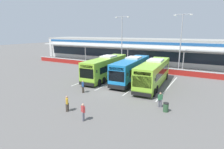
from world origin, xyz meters
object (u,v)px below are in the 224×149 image
(coach_bus_left_centre, at_px, (132,70))
(coach_bus_centre, at_px, (153,74))
(pedestrian_near_bin, at_px, (160,99))
(litter_bin, at_px, (166,107))
(lamp_post_west, at_px, (122,39))
(pedestrian_child, at_px, (83,111))
(coach_bus_leftmost, at_px, (106,68))
(lamp_post_centre, at_px, (181,40))
(pedestrian_with_handbag, at_px, (67,103))
(pedestrian_in_dark_coat, at_px, (83,86))

(coach_bus_left_centre, height_order, coach_bus_centre, same)
(pedestrian_near_bin, relative_size, litter_bin, 1.74)
(lamp_post_west, bearing_deg, pedestrian_child, -71.42)
(coach_bus_leftmost, xyz_separation_m, coach_bus_centre, (8.31, -0.39, 0.00))
(coach_bus_centre, xyz_separation_m, pedestrian_child, (-2.17, -13.84, -0.91))
(litter_bin, bearing_deg, coach_bus_centre, 114.67)
(pedestrian_child, height_order, litter_bin, pedestrian_child)
(coach_bus_leftmost, xyz_separation_m, coach_bus_left_centre, (4.44, 0.56, 0.00))
(lamp_post_west, distance_m, lamp_post_centre, 12.10)
(coach_bus_leftmost, relative_size, pedestrian_with_handbag, 7.59)
(lamp_post_centre, bearing_deg, litter_bin, -83.78)
(lamp_post_west, xyz_separation_m, litter_bin, (14.20, -18.90, -5.82))
(coach_bus_centre, relative_size, lamp_post_centre, 1.12)
(lamp_post_west, bearing_deg, coach_bus_leftmost, -78.54)
(coach_bus_leftmost, height_order, pedestrian_child, coach_bus_leftmost)
(pedestrian_with_handbag, bearing_deg, pedestrian_near_bin, 35.31)
(pedestrian_with_handbag, bearing_deg, lamp_post_centre, 74.83)
(coach_bus_centre, bearing_deg, lamp_post_west, 134.49)
(litter_bin, bearing_deg, pedestrian_child, -137.47)
(coach_bus_leftmost, relative_size, pedestrian_in_dark_coat, 7.59)
(pedestrian_with_handbag, distance_m, pedestrian_in_dark_coat, 5.80)
(coach_bus_leftmost, relative_size, pedestrian_child, 7.59)
(pedestrian_child, bearing_deg, litter_bin, 42.53)
(pedestrian_child, height_order, lamp_post_west, lamp_post_west)
(coach_bus_left_centre, bearing_deg, coach_bus_centre, -13.76)
(pedestrian_with_handbag, bearing_deg, coach_bus_left_centre, 86.22)
(lamp_post_centre, bearing_deg, coach_bus_left_centre, -119.09)
(pedestrian_in_dark_coat, relative_size, lamp_post_centre, 0.15)
(pedestrian_in_dark_coat, bearing_deg, coach_bus_left_centre, 69.98)
(litter_bin, bearing_deg, lamp_post_centre, 96.22)
(coach_bus_left_centre, height_order, pedestrian_child, coach_bus_left_centre)
(coach_bus_left_centre, height_order, lamp_post_centre, lamp_post_centre)
(pedestrian_child, bearing_deg, pedestrian_near_bin, 50.73)
(pedestrian_with_handbag, relative_size, lamp_post_west, 0.15)
(coach_bus_leftmost, xyz_separation_m, lamp_post_west, (-2.06, 10.17, 4.50))
(coach_bus_leftmost, height_order, lamp_post_west, lamp_post_west)
(pedestrian_with_handbag, height_order, lamp_post_west, lamp_post_west)
(coach_bus_left_centre, height_order, litter_bin, coach_bus_left_centre)
(pedestrian_in_dark_coat, distance_m, litter_bin, 10.86)
(coach_bus_left_centre, xyz_separation_m, lamp_post_west, (-6.50, 9.61, 4.50))
(pedestrian_with_handbag, xyz_separation_m, pedestrian_near_bin, (7.80, 5.53, 0.02))
(pedestrian_child, height_order, lamp_post_centre, lamp_post_centre)
(lamp_post_west, bearing_deg, pedestrian_in_dark_coat, -79.53)
(coach_bus_centre, bearing_deg, pedestrian_with_handbag, -110.18)
(coach_bus_left_centre, relative_size, litter_bin, 13.21)
(coach_bus_left_centre, bearing_deg, coach_bus_leftmost, -172.85)
(coach_bus_centre, bearing_deg, coach_bus_left_centre, 166.24)
(pedestrian_with_handbag, bearing_deg, litter_bin, 28.55)
(pedestrian_child, distance_m, pedestrian_near_bin, 8.19)
(coach_bus_leftmost, distance_m, lamp_post_centre, 15.28)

